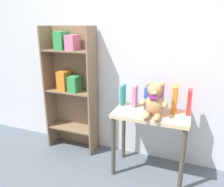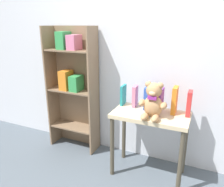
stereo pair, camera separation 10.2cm
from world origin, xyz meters
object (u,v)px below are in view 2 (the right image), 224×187
Objects in this scene: book_standing_orange at (175,100)px; teddy_bear at (153,102)px; bookshelf_side at (73,83)px; book_standing_red at (189,103)px; display_table at (150,125)px; book_standing_pink at (135,96)px; book_standing_teal at (123,95)px; book_standing_purple at (160,100)px; book_standing_blue at (148,98)px.

teddy_bear is at bearing -132.74° from book_standing_orange.
book_standing_red is (1.25, -0.09, -0.03)m from bookshelf_side.
display_table is 3.30× the size of book_standing_pink.
book_standing_orange is (0.50, -0.03, 0.02)m from book_standing_teal.
book_standing_teal is (-0.31, 0.12, 0.21)m from display_table.
teddy_bear reaches higher than book_standing_purple.
bookshelf_side reaches higher than display_table.
book_standing_blue is at bearing 173.99° from book_standing_purple.
book_standing_pink is at bearing 150.00° from display_table.
book_standing_orange reaches higher than book_standing_teal.
book_standing_purple is at bearing -5.86° from book_standing_teal.
book_standing_teal is at bearing 178.97° from book_standing_blue.
book_standing_pink is 0.96× the size of book_standing_purple.
book_standing_purple is at bearing -6.96° from book_standing_blue.
teddy_bear is at bearing -67.12° from display_table.
display_table is at bearing -122.86° from book_standing_purple.
book_standing_teal is at bearing 177.00° from book_standing_orange.
teddy_bear is 0.23m from book_standing_orange.
book_standing_teal is 0.80× the size of book_standing_orange.
book_standing_blue is at bearing -3.26° from book_standing_pink.
bookshelf_side is 1.13m from book_standing_orange.
bookshelf_side is 7.09× the size of book_standing_teal.
teddy_bear is 1.47× the size of book_standing_blue.
book_standing_purple is (0.37, -0.03, 0.01)m from book_standing_teal.
book_standing_red reaches higher than book_standing_blue.
bookshelf_side is 5.68× the size of book_standing_orange.
bookshelf_side reaches higher than book_standing_teal.
book_standing_orange reaches higher than book_standing_red.
teddy_bear reaches higher than book_standing_pink.
bookshelf_side is at bearing 176.26° from book_standing_blue.
bookshelf_side is at bearing 176.81° from book_standing_purple.
teddy_bear is 1.40× the size of book_standing_red.
book_standing_red is (0.28, 0.17, -0.03)m from teddy_bear.
book_standing_teal is 0.25m from book_standing_blue.
book_standing_purple is at bearing 55.01° from display_table.
book_standing_blue is 0.87× the size of book_standing_orange.
display_table is 0.25m from book_standing_blue.
book_standing_red is at bearing -4.83° from book_standing_pink.
book_standing_blue reaches higher than book_standing_teal.
book_standing_teal is 0.62m from book_standing_red.
display_table is 0.31m from book_standing_pink.
book_standing_orange reaches higher than book_standing_blue.
bookshelf_side reaches higher than book_standing_purple.
book_standing_red reaches higher than book_standing_purple.
book_standing_teal is 0.92× the size of book_standing_blue.
book_standing_red reaches higher than display_table.
book_standing_blue is at bearing -3.87° from book_standing_teal.
book_standing_teal is at bearing 150.68° from teddy_bear.
book_standing_red reaches higher than book_standing_teal.
bookshelf_side is at bearing 171.59° from book_standing_pink.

